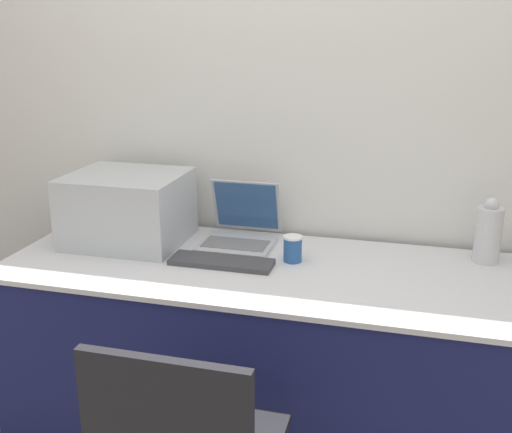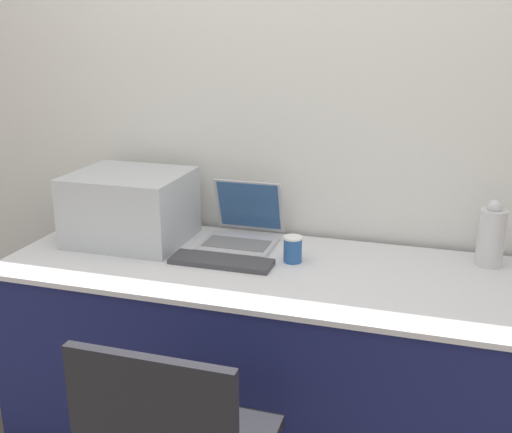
# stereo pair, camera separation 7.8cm
# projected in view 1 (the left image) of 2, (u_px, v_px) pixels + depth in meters

# --- Properties ---
(wall_back) EXTENTS (8.00, 0.05, 2.60)m
(wall_back) POSITION_uv_depth(u_px,v_px,m) (291.00, 113.00, 2.51)
(wall_back) COLOR silver
(wall_back) RESTS_ON ground_plane
(table) EXTENTS (2.01, 0.75, 0.78)m
(table) POSITION_uv_depth(u_px,v_px,m) (266.00, 356.00, 2.39)
(table) COLOR #191E51
(table) RESTS_ON ground_plane
(printer) EXTENTS (0.47, 0.40, 0.29)m
(printer) POSITION_uv_depth(u_px,v_px,m) (127.00, 206.00, 2.48)
(printer) COLOR #B2B7BC
(printer) RESTS_ON table
(laptop_left) EXTENTS (0.30, 0.32, 0.25)m
(laptop_left) POSITION_uv_depth(u_px,v_px,m) (240.00, 230.00, 2.50)
(laptop_left) COLOR #B7B7BC
(laptop_left) RESTS_ON table
(external_keyboard) EXTENTS (0.40, 0.12, 0.02)m
(external_keyboard) POSITION_uv_depth(u_px,v_px,m) (221.00, 262.00, 2.28)
(external_keyboard) COLOR #3D3D42
(external_keyboard) RESTS_ON table
(coffee_cup) EXTENTS (0.07, 0.07, 0.10)m
(coffee_cup) POSITION_uv_depth(u_px,v_px,m) (293.00, 249.00, 2.30)
(coffee_cup) COLOR #285699
(coffee_cup) RESTS_ON table
(metal_pitcher) EXTENTS (0.10, 0.10, 0.26)m
(metal_pitcher) POSITION_uv_depth(u_px,v_px,m) (488.00, 233.00, 2.27)
(metal_pitcher) COLOR silver
(metal_pitcher) RESTS_ON table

